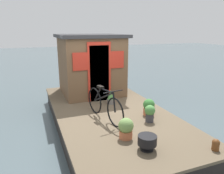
% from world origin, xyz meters
% --- Properties ---
extents(ground_plane, '(60.00, 60.00, 0.00)m').
position_xyz_m(ground_plane, '(0.00, 0.00, 0.00)').
color(ground_plane, '#4C5B60').
extents(houseboat_deck, '(5.84, 2.89, 0.52)m').
position_xyz_m(houseboat_deck, '(0.00, 0.00, 0.26)').
color(houseboat_deck, brown).
rests_on(houseboat_deck, ground_plane).
extents(houseboat_cabin, '(2.09, 2.12, 1.99)m').
position_xyz_m(houseboat_cabin, '(1.81, 0.00, 1.52)').
color(houseboat_cabin, brown).
rests_on(houseboat_cabin, houseboat_deck).
extents(bicycle, '(1.65, 0.50, 0.82)m').
position_xyz_m(bicycle, '(-0.55, 0.34, 0.90)').
color(bicycle, black).
rests_on(bicycle, houseboat_deck).
extents(potted_plant_succulent, '(0.25, 0.25, 0.42)m').
position_xyz_m(potted_plant_succulent, '(-1.09, -0.62, 0.75)').
color(potted_plant_succulent, '#38383D').
rests_on(potted_plant_succulent, houseboat_deck).
extents(potted_plant_fern, '(0.21, 0.21, 0.44)m').
position_xyz_m(potted_plant_fern, '(0.44, -0.21, 0.72)').
color(potted_plant_fern, slate).
rests_on(potted_plant_fern, houseboat_deck).
extents(potted_plant_geranium, '(0.31, 0.31, 0.43)m').
position_xyz_m(potted_plant_geranium, '(-1.63, 0.25, 0.74)').
color(potted_plant_geranium, '#B2603D').
rests_on(potted_plant_geranium, houseboat_deck).
extents(potted_plant_lavender, '(0.30, 0.30, 0.43)m').
position_xyz_m(potted_plant_lavender, '(-0.72, -0.82, 0.73)').
color(potted_plant_lavender, '#B2603D').
rests_on(potted_plant_lavender, houseboat_deck).
extents(charcoal_grill, '(0.35, 0.35, 0.28)m').
position_xyz_m(charcoal_grill, '(-2.17, 0.07, 0.70)').
color(charcoal_grill, black).
rests_on(charcoal_grill, houseboat_deck).
extents(mooring_bollard, '(0.14, 0.14, 0.22)m').
position_xyz_m(mooring_bollard, '(-2.63, -1.09, 0.63)').
color(mooring_bollard, brown).
rests_on(mooring_bollard, houseboat_deck).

